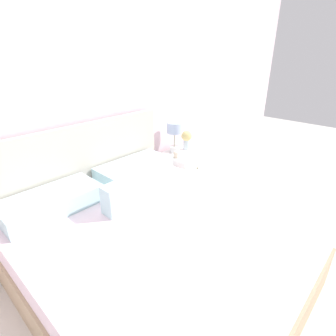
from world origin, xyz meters
The scene contains 7 objects.
ground_plane centered at (0.00, 0.00, 0.00)m, with size 12.00×12.00×0.00m, color silver.
wall_back centered at (0.00, 0.07, 1.30)m, with size 8.00×0.06×2.60m.
bed centered at (0.00, -0.91, 0.30)m, with size 1.77×1.96×1.09m.
nightstand centered at (1.18, -0.24, 0.28)m, with size 0.43×0.45×0.55m.
table_lamp centered at (1.15, -0.13, 0.80)m, with size 0.18×0.18×0.36m.
flower_vase centered at (1.32, -0.17, 0.70)m, with size 0.13×0.13×0.24m.
alarm_clock centered at (1.04, -0.27, 0.59)m, with size 0.06×0.06×0.07m.
Camera 1 is at (-1.07, -2.08, 1.67)m, focal length 28.00 mm.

